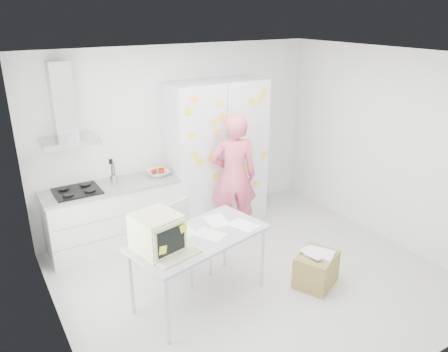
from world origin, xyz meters
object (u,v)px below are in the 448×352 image
cardboard_box (316,269)px  desk (174,236)px  chair (185,236)px  person (234,176)px

cardboard_box → desk: bearing=165.4°
cardboard_box → chair: bearing=141.4°
person → chair: size_ratio=1.88×
desk → chair: desk is taller
desk → cardboard_box: desk is taller
person → desk: (-1.49, -1.17, 0.01)m
person → cardboard_box: (0.18, -1.60, -0.71)m
person → cardboard_box: 1.76m
person → cardboard_box: size_ratio=2.94×
person → desk: 1.89m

